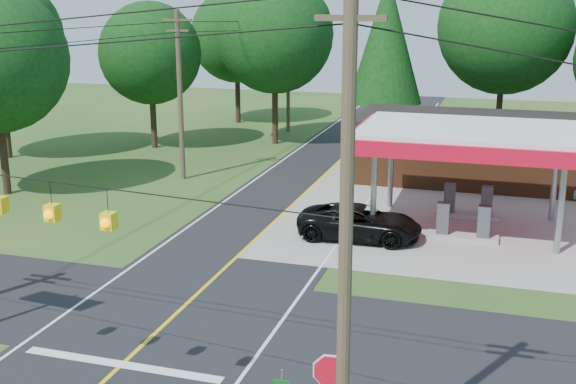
# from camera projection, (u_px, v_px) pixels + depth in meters

# --- Properties ---
(ground) EXTENTS (120.00, 120.00, 0.00)m
(ground) POSITION_uv_depth(u_px,v_px,m) (174.00, 316.00, 24.96)
(ground) COLOR #264D1B
(ground) RESTS_ON ground
(main_highway) EXTENTS (8.00, 120.00, 0.02)m
(main_highway) POSITION_uv_depth(u_px,v_px,m) (174.00, 316.00, 24.96)
(main_highway) COLOR black
(main_highway) RESTS_ON ground
(cross_road) EXTENTS (70.00, 7.00, 0.02)m
(cross_road) POSITION_uv_depth(u_px,v_px,m) (174.00, 316.00, 24.96)
(cross_road) COLOR black
(cross_road) RESTS_ON ground
(lane_center_yellow) EXTENTS (0.15, 110.00, 0.00)m
(lane_center_yellow) POSITION_uv_depth(u_px,v_px,m) (174.00, 315.00, 24.96)
(lane_center_yellow) COLOR yellow
(lane_center_yellow) RESTS_ON main_highway
(gas_canopy) EXTENTS (10.60, 7.40, 4.88)m
(gas_canopy) POSITION_uv_depth(u_px,v_px,m) (470.00, 140.00, 33.32)
(gas_canopy) COLOR gray
(gas_canopy) RESTS_ON ground
(convenience_store) EXTENTS (16.40, 7.55, 3.80)m
(convenience_store) POSITION_uv_depth(u_px,v_px,m) (495.00, 149.00, 42.88)
(convenience_store) COLOR brown
(convenience_store) RESTS_ON ground
(utility_pole_near_right) EXTENTS (1.80, 0.30, 11.50)m
(utility_pole_near_right) POSITION_uv_depth(u_px,v_px,m) (346.00, 235.00, 14.83)
(utility_pole_near_right) COLOR #473828
(utility_pole_near_right) RESTS_ON ground
(utility_pole_far_left) EXTENTS (1.80, 0.30, 10.00)m
(utility_pole_far_left) POSITION_uv_depth(u_px,v_px,m) (180.00, 93.00, 42.47)
(utility_pole_far_left) COLOR #473828
(utility_pole_far_left) RESTS_ON ground
(utility_pole_north) EXTENTS (0.30, 0.30, 9.50)m
(utility_pole_north) POSITION_uv_depth(u_px,v_px,m) (288.00, 73.00, 57.86)
(utility_pole_north) COLOR #473828
(utility_pole_north) RESTS_ON ground
(overhead_beacons) EXTENTS (17.04, 2.04, 1.03)m
(overhead_beacons) POSITION_uv_depth(u_px,v_px,m) (23.00, 182.00, 18.07)
(overhead_beacons) COLOR black
(overhead_beacons) RESTS_ON ground
(treeline_backdrop) EXTENTS (70.27, 51.59, 13.30)m
(treeline_backdrop) POSITION_uv_depth(u_px,v_px,m) (349.00, 50.00, 44.94)
(treeline_backdrop) COLOR #332316
(treeline_backdrop) RESTS_ON ground
(suv_car) EXTENTS (5.72, 5.72, 1.55)m
(suv_car) POSITION_uv_depth(u_px,v_px,m) (360.00, 223.00, 32.73)
(suv_car) COLOR black
(suv_car) RESTS_ON ground
(octagonal_stop_sign) EXTENTS (0.92, 0.15, 2.67)m
(octagonal_stop_sign) POSITION_uv_depth(u_px,v_px,m) (331.00, 380.00, 16.92)
(octagonal_stop_sign) COLOR gray
(octagonal_stop_sign) RESTS_ON ground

